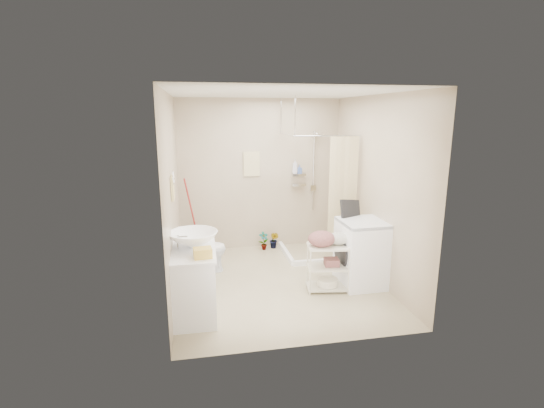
{
  "coord_description": "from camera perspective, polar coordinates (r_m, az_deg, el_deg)",
  "views": [
    {
      "loc": [
        -1.07,
        -5.1,
        2.34
      ],
      "look_at": [
        -0.05,
        0.25,
        1.09
      ],
      "focal_mm": 26.0,
      "sensor_mm": 36.0,
      "label": 1
    }
  ],
  "objects": [
    {
      "name": "floor",
      "position": [
        5.72,
        0.95,
        -11.23
      ],
      "size": [
        3.2,
        3.2,
        0.0
      ],
      "primitive_type": "plane",
      "color": "#BEB28E",
      "rests_on": "ground"
    },
    {
      "name": "ceiling",
      "position": [
        5.22,
        1.06,
        15.78
      ],
      "size": [
        2.8,
        3.2,
        0.04
      ],
      "primitive_type": "cube",
      "color": "silver",
      "rests_on": "ground"
    },
    {
      "name": "wall_back",
      "position": [
        6.87,
        -1.73,
        4.22
      ],
      "size": [
        2.8,
        0.04,
        2.6
      ],
      "primitive_type": "cube",
      "color": "#BAA990",
      "rests_on": "ground"
    },
    {
      "name": "wall_front",
      "position": [
        3.81,
        5.94,
        -3.0
      ],
      "size": [
        2.8,
        0.04,
        2.6
      ],
      "primitive_type": "cube",
      "color": "#BAA990",
      "rests_on": "ground"
    },
    {
      "name": "wall_left",
      "position": [
        5.22,
        -14.22,
        1.03
      ],
      "size": [
        0.04,
        3.2,
        2.6
      ],
      "primitive_type": "cube",
      "color": "#BAA990",
      "rests_on": "ground"
    },
    {
      "name": "wall_right",
      "position": [
        5.77,
        14.76,
        2.11
      ],
      "size": [
        0.04,
        3.2,
        2.6
      ],
      "primitive_type": "cube",
      "color": "#BAA990",
      "rests_on": "ground"
    },
    {
      "name": "vanity",
      "position": [
        4.81,
        -11.17,
        -11.06
      ],
      "size": [
        0.53,
        0.93,
        0.81
      ],
      "primitive_type": "cube",
      "rotation": [
        0.0,
        0.0,
        -0.02
      ],
      "color": "white",
      "rests_on": "ground"
    },
    {
      "name": "sink",
      "position": [
        4.7,
        -11.31,
        -5.06
      ],
      "size": [
        0.62,
        0.62,
        0.2
      ],
      "primitive_type": "imported",
      "rotation": [
        0.0,
        0.0,
        -0.09
      ],
      "color": "white",
      "rests_on": "vanity"
    },
    {
      "name": "counter_basket",
      "position": [
        4.38,
        -10.01,
        -6.98
      ],
      "size": [
        0.21,
        0.17,
        0.11
      ],
      "primitive_type": "cube",
      "rotation": [
        0.0,
        0.0,
        0.1
      ],
      "color": "gold",
      "rests_on": "vanity"
    },
    {
      "name": "floor_basket",
      "position": [
        4.66,
        -9.74,
        -16.57
      ],
      "size": [
        0.24,
        0.19,
        0.13
      ],
      "primitive_type": "cube",
      "rotation": [
        0.0,
        0.0,
        -0.03
      ],
      "color": "yellow",
      "rests_on": "ground"
    },
    {
      "name": "toilet",
      "position": [
        6.05,
        -9.99,
        -6.52
      ],
      "size": [
        0.72,
        0.46,
        0.7
      ],
      "primitive_type": "imported",
      "rotation": [
        0.0,
        0.0,
        1.67
      ],
      "color": "white",
      "rests_on": "ground"
    },
    {
      "name": "mop",
      "position": [
        6.79,
        -11.79,
        -1.72
      ],
      "size": [
        0.14,
        0.14,
        1.31
      ],
      "primitive_type": null,
      "rotation": [
        0.0,
        0.0,
        -0.1
      ],
      "color": "maroon",
      "rests_on": "ground"
    },
    {
      "name": "potted_plant_a",
      "position": [
        6.94,
        -1.21,
        -5.36
      ],
      "size": [
        0.19,
        0.16,
        0.32
      ],
      "primitive_type": "imported",
      "rotation": [
        0.0,
        0.0,
        0.27
      ],
      "color": "brown",
      "rests_on": "ground"
    },
    {
      "name": "potted_plant_b",
      "position": [
        7.02,
        0.32,
        -5.23
      ],
      "size": [
        0.21,
        0.21,
        0.3
      ],
      "primitive_type": "imported",
      "rotation": [
        0.0,
        0.0,
        -0.77
      ],
      "color": "brown",
      "rests_on": "ground"
    },
    {
      "name": "hanging_towel",
      "position": [
        6.8,
        -2.97,
        5.82
      ],
      "size": [
        0.28,
        0.03,
        0.42
      ],
      "primitive_type": "cube",
      "color": "beige",
      "rests_on": "wall_back"
    },
    {
      "name": "towel_ring",
      "position": [
        4.99,
        -14.22,
        2.49
      ],
      "size": [
        0.04,
        0.22,
        0.34
      ],
      "primitive_type": null,
      "color": "#DDCA7E",
      "rests_on": "wall_left"
    },
    {
      "name": "tp_holder",
      "position": [
        5.41,
        -13.43,
        -4.86
      ],
      "size": [
        0.08,
        0.12,
        0.14
      ],
      "primitive_type": null,
      "color": "white",
      "rests_on": "wall_left"
    },
    {
      "name": "shower",
      "position": [
        6.58,
        6.38,
        1.54
      ],
      "size": [
        1.1,
        1.1,
        2.1
      ],
      "primitive_type": null,
      "color": "white",
      "rests_on": "ground"
    },
    {
      "name": "shampoo_bottle_a",
      "position": [
        6.88,
        3.36,
        5.46
      ],
      "size": [
        0.12,
        0.12,
        0.25
      ],
      "primitive_type": "imported",
      "rotation": [
        0.0,
        0.0,
        -0.31
      ],
      "color": "silver",
      "rests_on": "shower"
    },
    {
      "name": "shampoo_bottle_b",
      "position": [
        6.91,
        3.99,
        5.05
      ],
      "size": [
        0.09,
        0.09,
        0.15
      ],
      "primitive_type": "imported",
      "rotation": [
        0.0,
        0.0,
        0.37
      ],
      "color": "#4661A5",
      "rests_on": "shower"
    },
    {
      "name": "washing_machine",
      "position": [
        5.65,
        13.02,
        -6.88
      ],
      "size": [
        0.64,
        0.66,
        0.92
      ],
      "primitive_type": "cube",
      "rotation": [
        0.0,
        0.0,
        0.02
      ],
      "color": "white",
      "rests_on": "ground"
    },
    {
      "name": "laundry_rack",
      "position": [
        5.4,
        8.1,
        -8.51
      ],
      "size": [
        0.59,
        0.4,
        0.76
      ],
      "primitive_type": null,
      "rotation": [
        0.0,
        0.0,
        -0.15
      ],
      "color": "beige",
      "rests_on": "ground"
    },
    {
      "name": "ironing_board",
      "position": [
        5.68,
        11.6,
        -5.17
      ],
      "size": [
        0.35,
        0.22,
        1.2
      ],
      "primitive_type": null,
      "rotation": [
        0.0,
        0.0,
        0.38
      ],
      "color": "black",
      "rests_on": "ground"
    }
  ]
}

